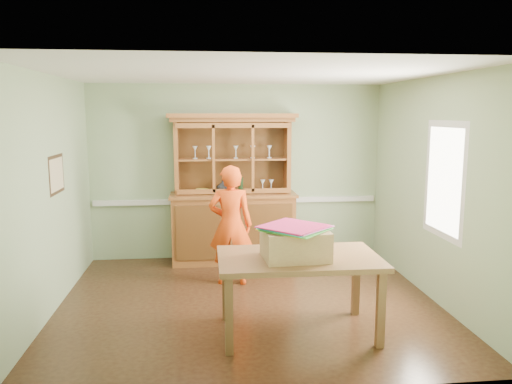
{
  "coord_description": "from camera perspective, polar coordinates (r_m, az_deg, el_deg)",
  "views": [
    {
      "loc": [
        -0.52,
        -5.72,
        2.26
      ],
      "look_at": [
        0.13,
        0.4,
        1.29
      ],
      "focal_mm": 35.0,
      "sensor_mm": 36.0,
      "label": 1
    }
  ],
  "objects": [
    {
      "name": "kite_stack",
      "position": [
        4.95,
        4.44,
        -4.07
      ],
      "size": [
        0.76,
        0.76,
        0.05
      ],
      "rotation": [
        0.0,
        0.0,
        0.77
      ],
      "color": "#FFAC20",
      "rests_on": "cardboard_box"
    },
    {
      "name": "wall_front",
      "position": [
        3.86,
        1.84,
        -4.63
      ],
      "size": [
        4.5,
        0.0,
        4.5
      ],
      "primitive_type": "plane",
      "rotation": [
        -1.57,
        0.0,
        0.0
      ],
      "color": "#8FA77D",
      "rests_on": "floor"
    },
    {
      "name": "framed_map",
      "position": [
        6.3,
        -21.79,
        1.88
      ],
      "size": [
        0.03,
        0.6,
        0.46
      ],
      "color": "#372616",
      "rests_on": "wall_left"
    },
    {
      "name": "wall_right",
      "position": [
        6.42,
        19.56,
        0.33
      ],
      "size": [
        0.0,
        4.0,
        4.0
      ],
      "primitive_type": "plane",
      "rotation": [
        1.57,
        0.0,
        -1.57
      ],
      "color": "#8FA77D",
      "rests_on": "floor"
    },
    {
      "name": "person",
      "position": [
        6.61,
        -2.91,
        -3.79
      ],
      "size": [
        0.62,
        0.44,
        1.59
      ],
      "primitive_type": "imported",
      "rotation": [
        0.0,
        0.0,
        3.04
      ],
      "color": "#EC440E",
      "rests_on": "floor"
    },
    {
      "name": "china_hutch",
      "position": [
        7.62,
        -2.64,
        -2.13
      ],
      "size": [
        1.92,
        0.63,
        2.26
      ],
      "color": "#935727",
      "rests_on": "floor"
    },
    {
      "name": "window_panel",
      "position": [
        6.12,
        20.66,
        1.29
      ],
      "size": [
        0.03,
        0.96,
        1.36
      ],
      "color": "silver",
      "rests_on": "wall_right"
    },
    {
      "name": "dining_table",
      "position": [
        5.16,
        4.9,
        -8.34
      ],
      "size": [
        1.65,
        1.0,
        0.82
      ],
      "rotation": [
        0.0,
        0.0,
        -0.01
      ],
      "color": "brown",
      "rests_on": "floor"
    },
    {
      "name": "chair_rail",
      "position": [
        7.83,
        -2.17,
        -1.01
      ],
      "size": [
        4.41,
        0.05,
        0.08
      ],
      "primitive_type": "cube",
      "color": "silver",
      "rests_on": "wall_back"
    },
    {
      "name": "ceiling",
      "position": [
        5.76,
        -0.9,
        13.38
      ],
      "size": [
        4.5,
        4.5,
        0.0
      ],
      "primitive_type": "plane",
      "rotation": [
        3.14,
        0.0,
        0.0
      ],
      "color": "white",
      "rests_on": "wall_back"
    },
    {
      "name": "floor",
      "position": [
        6.17,
        -0.84,
        -12.48
      ],
      "size": [
        4.5,
        4.5,
        0.0
      ],
      "primitive_type": "plane",
      "color": "#442916",
      "rests_on": "ground"
    },
    {
      "name": "wall_left",
      "position": [
        6.04,
        -22.63,
        -0.36
      ],
      "size": [
        0.0,
        4.0,
        4.0
      ],
      "primitive_type": "plane",
      "rotation": [
        1.57,
        0.0,
        1.57
      ],
      "color": "#8FA77D",
      "rests_on": "floor"
    },
    {
      "name": "cardboard_box",
      "position": [
        5.02,
        4.5,
        -5.95
      ],
      "size": [
        0.66,
        0.55,
        0.29
      ],
      "primitive_type": "cube",
      "rotation": [
        0.0,
        0.0,
        0.06
      ],
      "color": "tan",
      "rests_on": "dining_table"
    },
    {
      "name": "wall_back",
      "position": [
        7.79,
        -2.21,
        2.29
      ],
      "size": [
        4.5,
        0.0,
        4.5
      ],
      "primitive_type": "plane",
      "rotation": [
        1.57,
        0.0,
        0.0
      ],
      "color": "#8FA77D",
      "rests_on": "floor"
    }
  ]
}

